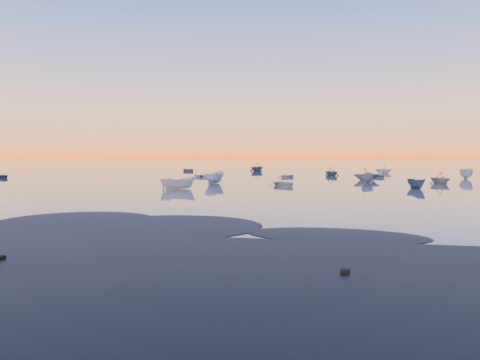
% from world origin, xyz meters
% --- Properties ---
extents(ground, '(600.00, 600.00, 0.00)m').
position_xyz_m(ground, '(0.00, 100.00, 0.00)').
color(ground, '#70645E').
rests_on(ground, ground).
extents(mud_lobes, '(140.00, 6.00, 0.07)m').
position_xyz_m(mud_lobes, '(0.00, -1.00, 0.01)').
color(mud_lobes, black).
rests_on(mud_lobes, ground).
extents(moored_fleet, '(124.00, 58.00, 1.20)m').
position_xyz_m(moored_fleet, '(0.00, 53.00, 0.00)').
color(moored_fleet, silver).
rests_on(moored_fleet, ground).
extents(boat_near_left, '(3.91, 4.65, 1.09)m').
position_xyz_m(boat_near_left, '(-43.78, 40.79, 0.00)').
color(boat_near_left, '#354E65').
rests_on(boat_near_left, ground).
extents(boat_near_center, '(3.22, 3.89, 1.26)m').
position_xyz_m(boat_near_center, '(-9.63, 24.00, 0.00)').
color(boat_near_center, silver).
rests_on(boat_near_center, ground).
extents(boat_near_right, '(3.43, 3.00, 1.12)m').
position_xyz_m(boat_near_right, '(18.93, 39.37, 0.00)').
color(boat_near_right, slate).
rests_on(boat_near_right, ground).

